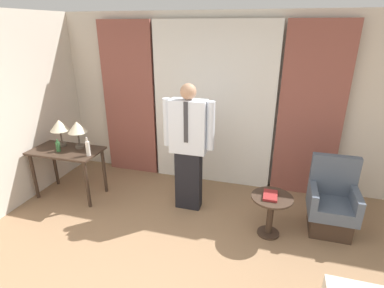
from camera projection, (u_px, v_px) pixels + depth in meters
wall_back at (214, 101)px, 4.81m from camera, size 10.00×0.06×2.70m
curtain_sheer_center at (213, 107)px, 4.71m from camera, size 1.91×0.06×2.58m
curtain_drape_left at (129, 101)px, 5.09m from camera, size 0.91×0.06×2.58m
curtain_drape_right at (310, 114)px, 4.34m from camera, size 0.91×0.06×2.58m
desk at (67, 158)px, 4.50m from camera, size 1.04×0.57×0.76m
table_lamp_left at (59, 126)px, 4.49m from camera, size 0.28×0.28×0.42m
table_lamp_right at (77, 128)px, 4.41m from camera, size 0.28×0.28×0.42m
bottle_near_edge at (58, 146)px, 4.38m from camera, size 0.06×0.06×0.19m
bottle_by_lamp at (88, 148)px, 4.22m from camera, size 0.06×0.06×0.27m
person at (188, 144)px, 4.07m from camera, size 0.71×0.23×1.81m
armchair at (331, 205)px, 3.81m from camera, size 0.57×0.55×0.97m
side_table at (271, 209)px, 3.70m from camera, size 0.51×0.51×0.55m
book at (270, 195)px, 3.64m from camera, size 0.17×0.25×0.03m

